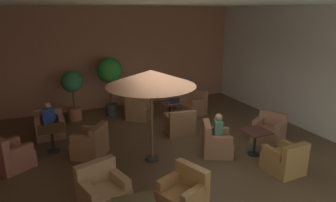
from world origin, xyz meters
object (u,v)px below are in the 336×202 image
open_laptop (174,102)px  armchair_front_right_south (103,193)px  patio_umbrella_tall_red (151,78)px  armchair_front_left_east (180,125)px  potted_tree_mid_left (110,74)px  armchair_mid_center_east (285,161)px  armchair_rear_right_south (11,156)px  cafe_table_rear_right (52,134)px  potted_tree_left_corner (73,88)px  patron_blue_shirt (48,114)px  armchair_rear_right_east (50,127)px  cafe_table_front_left (170,108)px  armchair_front_left_south (193,106)px  armchair_mid_center_south (269,131)px  cafe_table_mid_center (255,136)px  iced_drink_cup (172,101)px  armchair_rear_right_north (91,144)px  armchair_front_left_north (139,109)px  armchair_front_right_east (183,195)px  patron_with_friend (218,128)px  armchair_mid_center_north (216,143)px

open_laptop → armchair_front_right_south: bearing=-131.1°
patio_umbrella_tall_red → armchair_front_left_east: bearing=42.1°
potted_tree_mid_left → patio_umbrella_tall_red: bearing=-87.6°
armchair_mid_center_east → potted_tree_mid_left: size_ratio=0.39×
potted_tree_mid_left → armchair_rear_right_south: bearing=-137.3°
armchair_front_left_east → cafe_table_rear_right: (-3.61, 0.28, 0.22)m
potted_tree_mid_left → potted_tree_left_corner: bearing=177.5°
patron_blue_shirt → armchair_rear_right_east: bearing=91.0°
cafe_table_front_left → armchair_rear_right_east: 3.80m
armchair_mid_center_east → patio_umbrella_tall_red: size_ratio=0.35×
armchair_front_left_south → armchair_mid_center_east: 4.47m
armchair_front_left_south → armchair_mid_center_south: bearing=-74.4°
armchair_mid_center_south → armchair_rear_right_south: armchair_rear_right_south is taller
cafe_table_mid_center → iced_drink_cup: iced_drink_cup is taller
armchair_rear_right_north → armchair_rear_right_east: 1.97m
patio_umbrella_tall_red → potted_tree_mid_left: (-0.16, 3.73, -0.59)m
armchair_front_left_north → armchair_front_right_south: 4.99m
iced_drink_cup → cafe_table_front_left: bearing=125.0°
armchair_front_right_east → armchair_rear_right_east: bearing=114.4°
cafe_table_mid_center → patron_blue_shirt: bearing=145.3°
potted_tree_left_corner → patio_umbrella_tall_red: bearing=-69.4°
cafe_table_mid_center → armchair_rear_right_east: bearing=145.0°
armchair_front_right_east → patron_with_friend: (1.84, 1.71, 0.43)m
armchair_rear_right_south → cafe_table_mid_center: bearing=-16.5°
armchair_mid_center_south → armchair_front_left_east: bearing=143.5°
armchair_mid_center_east → iced_drink_cup: (-1.02, 4.03, 0.43)m
armchair_front_left_east → iced_drink_cup: bearing=78.1°
armchair_front_right_south → cafe_table_rear_right: size_ratio=1.47×
armchair_front_left_south → armchair_rear_right_north: (-3.96, -1.84, -0.00)m
armchair_mid_center_east → patron_blue_shirt: bearing=138.2°
armchair_rear_right_north → open_laptop: bearing=24.0°
armchair_rear_right_north → potted_tree_mid_left: size_ratio=0.51×
armchair_rear_right_east → patron_with_friend: 4.97m
armchair_rear_right_east → cafe_table_front_left: bearing=-3.9°
armchair_rear_right_east → armchair_mid_center_south: bearing=-27.1°
armchair_mid_center_south → patron_with_friend: patron_with_friend is taller
iced_drink_cup → open_laptop: size_ratio=0.33×
armchair_front_right_south → iced_drink_cup: armchair_front_right_south is taller
armchair_front_left_north → open_laptop: 1.38m
armchair_front_left_east → armchair_mid_center_north: (0.29, -1.57, 0.02)m
armchair_front_left_east → patron_blue_shirt: (-3.63, 1.34, 0.41)m
armchair_rear_right_north → patio_umbrella_tall_red: patio_umbrella_tall_red is taller
armchair_front_left_south → patron_with_friend: 3.21m
armchair_rear_right_east → open_laptop: size_ratio=2.46×
armchair_mid_center_south → patio_umbrella_tall_red: 3.88m
armchair_front_left_east → potted_tree_left_corner: 3.87m
armchair_front_right_east → cafe_table_rear_right: armchair_front_right_east is taller
cafe_table_front_left → armchair_mid_center_east: 4.27m
armchair_rear_right_north → iced_drink_cup: size_ratio=9.72×
armchair_front_left_east → armchair_front_right_south: size_ratio=0.92×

